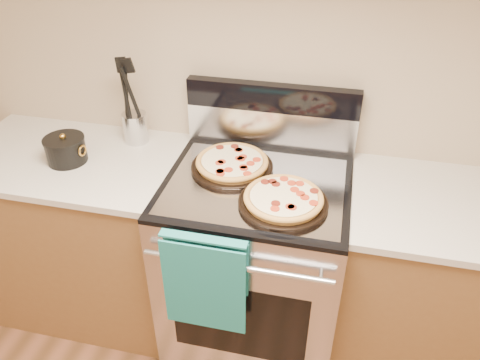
% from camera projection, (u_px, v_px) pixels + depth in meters
% --- Properties ---
extents(wall_back, '(4.00, 0.00, 4.00)m').
position_uv_depth(wall_back, '(276.00, 51.00, 1.95)').
color(wall_back, tan).
rests_on(wall_back, ground).
extents(range_body, '(0.76, 0.68, 0.90)m').
position_uv_depth(range_body, '(255.00, 266.00, 2.17)').
color(range_body, '#B7B7BC').
rests_on(range_body, ground).
extents(oven_window, '(0.56, 0.01, 0.40)m').
position_uv_depth(oven_window, '(239.00, 322.00, 1.90)').
color(oven_window, black).
rests_on(oven_window, range_body).
extents(cooktop, '(0.76, 0.68, 0.02)m').
position_uv_depth(cooktop, '(257.00, 184.00, 1.92)').
color(cooktop, black).
rests_on(cooktop, range_body).
extents(backsplash_lower, '(0.76, 0.06, 0.18)m').
position_uv_depth(backsplash_lower, '(271.00, 128.00, 2.11)').
color(backsplash_lower, silver).
rests_on(backsplash_lower, cooktop).
extents(backsplash_upper, '(0.76, 0.06, 0.12)m').
position_uv_depth(backsplash_upper, '(272.00, 97.00, 2.03)').
color(backsplash_upper, black).
rests_on(backsplash_upper, backsplash_lower).
extents(oven_handle, '(0.70, 0.03, 0.03)m').
position_uv_depth(oven_handle, '(236.00, 267.00, 1.68)').
color(oven_handle, silver).
rests_on(oven_handle, range_body).
extents(dish_towel, '(0.32, 0.05, 0.42)m').
position_uv_depth(dish_towel, '(205.00, 281.00, 1.75)').
color(dish_towel, '#19687E').
rests_on(dish_towel, oven_handle).
extents(foil_sheet, '(0.70, 0.55, 0.01)m').
position_uv_depth(foil_sheet, '(256.00, 186.00, 1.89)').
color(foil_sheet, gray).
rests_on(foil_sheet, cooktop).
extents(cabinet_left, '(1.00, 0.62, 0.88)m').
position_uv_depth(cabinet_left, '(86.00, 235.00, 2.37)').
color(cabinet_left, brown).
rests_on(cabinet_left, ground).
extents(countertop_left, '(1.02, 0.64, 0.03)m').
position_uv_depth(countertop_left, '(68.00, 159.00, 2.11)').
color(countertop_left, '#BDB7A9').
rests_on(countertop_left, cabinet_left).
extents(cabinet_right, '(1.00, 0.62, 0.88)m').
position_uv_depth(cabinet_right, '(454.00, 294.00, 2.04)').
color(cabinet_right, brown).
rests_on(cabinet_right, ground).
extents(pepperoni_pizza_back, '(0.43, 0.43, 0.05)m').
position_uv_depth(pepperoni_pizza_back, '(232.00, 164.00, 1.98)').
color(pepperoni_pizza_back, '#C18B3B').
rests_on(pepperoni_pizza_back, foil_sheet).
extents(pepperoni_pizza_front, '(0.36, 0.36, 0.05)m').
position_uv_depth(pepperoni_pizza_front, '(283.00, 200.00, 1.76)').
color(pepperoni_pizza_front, '#C18B3B').
rests_on(pepperoni_pizza_front, foil_sheet).
extents(utensil_crock, '(0.14, 0.14, 0.14)m').
position_uv_depth(utensil_crock, '(136.00, 127.00, 2.18)').
color(utensil_crock, silver).
rests_on(utensil_crock, countertop_left).
extents(saucepan, '(0.19, 0.19, 0.10)m').
position_uv_depth(saucepan, '(66.00, 151.00, 2.04)').
color(saucepan, black).
rests_on(saucepan, countertop_left).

